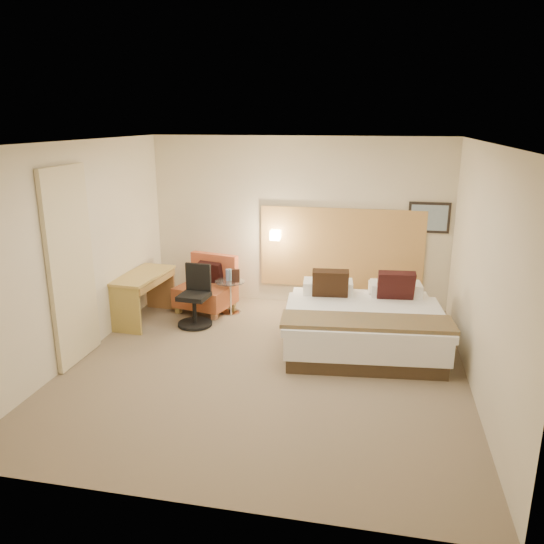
% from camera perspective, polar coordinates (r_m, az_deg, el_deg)
% --- Properties ---
extents(floor, '(4.80, 5.00, 0.02)m').
position_cam_1_polar(floor, '(6.66, -0.68, -10.22)').
color(floor, '#7B6952').
rests_on(floor, ground).
extents(ceiling, '(4.80, 5.00, 0.02)m').
position_cam_1_polar(ceiling, '(5.97, -0.77, 13.88)').
color(ceiling, white).
rests_on(ceiling, floor).
extents(wall_back, '(4.80, 0.02, 2.70)m').
position_cam_1_polar(wall_back, '(8.58, 2.85, 5.41)').
color(wall_back, beige).
rests_on(wall_back, floor).
extents(wall_front, '(4.80, 0.02, 2.70)m').
position_cam_1_polar(wall_front, '(3.89, -8.68, -8.24)').
color(wall_front, beige).
rests_on(wall_front, floor).
extents(wall_left, '(0.02, 5.00, 2.70)m').
position_cam_1_polar(wall_left, '(7.08, -20.18, 2.10)').
color(wall_left, beige).
rests_on(wall_left, floor).
extents(wall_right, '(0.02, 5.00, 2.70)m').
position_cam_1_polar(wall_right, '(6.15, 21.80, -0.08)').
color(wall_right, beige).
rests_on(wall_right, floor).
extents(headboard_panel, '(2.60, 0.04, 1.30)m').
position_cam_1_polar(headboard_panel, '(8.55, 7.41, 2.51)').
color(headboard_panel, tan).
rests_on(headboard_panel, wall_back).
extents(art_frame, '(0.62, 0.03, 0.47)m').
position_cam_1_polar(art_frame, '(8.47, 16.54, 5.64)').
color(art_frame, black).
rests_on(art_frame, wall_back).
extents(art_canvas, '(0.54, 0.01, 0.39)m').
position_cam_1_polar(art_canvas, '(8.45, 16.55, 5.62)').
color(art_canvas, '#7890A5').
rests_on(art_canvas, wall_back).
extents(lamp_arm, '(0.02, 0.12, 0.02)m').
position_cam_1_polar(lamp_arm, '(8.60, 0.43, 4.08)').
color(lamp_arm, silver).
rests_on(lamp_arm, wall_back).
extents(lamp_shade, '(0.15, 0.15, 0.15)m').
position_cam_1_polar(lamp_shade, '(8.54, 0.35, 4.00)').
color(lamp_shade, '#FFEDC6').
rests_on(lamp_shade, wall_back).
extents(curtain, '(0.06, 0.90, 2.42)m').
position_cam_1_polar(curtain, '(6.88, -20.79, 0.53)').
color(curtain, beige).
rests_on(curtain, wall_left).
extents(bottle_a, '(0.07, 0.07, 0.19)m').
position_cam_1_polar(bottle_a, '(8.25, -4.81, -0.33)').
color(bottle_a, '#7F93C5').
rests_on(bottle_a, side_table).
extents(bottle_b, '(0.07, 0.07, 0.19)m').
position_cam_1_polar(bottle_b, '(8.27, -4.56, -0.29)').
color(bottle_b, '#88B6D2').
rests_on(bottle_b, side_table).
extents(menu_folder, '(0.13, 0.07, 0.21)m').
position_cam_1_polar(menu_folder, '(8.18, -3.92, -0.39)').
color(menu_folder, '#311B14').
rests_on(menu_folder, side_table).
extents(bed, '(2.20, 2.15, 0.99)m').
position_cam_1_polar(bed, '(7.23, 9.70, -5.37)').
color(bed, '#3B2D1D').
rests_on(bed, floor).
extents(lounge_chair, '(0.96, 0.88, 0.86)m').
position_cam_1_polar(lounge_chair, '(8.51, -6.94, -1.78)').
color(lounge_chair, tan).
rests_on(lounge_chair, floor).
extents(side_table, '(0.56, 0.56, 0.52)m').
position_cam_1_polar(side_table, '(8.33, -4.50, -2.50)').
color(side_table, silver).
rests_on(side_table, floor).
extents(desk, '(0.62, 1.20, 0.73)m').
position_cam_1_polar(desk, '(8.14, -13.60, -1.27)').
color(desk, tan).
rests_on(desk, floor).
extents(desk_chair, '(0.54, 0.54, 0.89)m').
position_cam_1_polar(desk_chair, '(7.89, -8.23, -3.10)').
color(desk_chair, black).
rests_on(desk_chair, floor).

